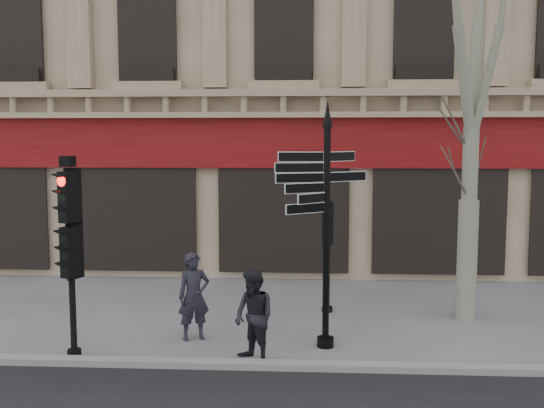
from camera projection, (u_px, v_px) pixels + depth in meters
The scene contains 7 objects.
ground at pixel (274, 340), 11.11m from camera, with size 80.00×80.00×0.00m, color slate.
kerb at pixel (269, 365), 9.71m from camera, with size 80.00×0.25×0.12m, color gray.
fingerpost at pixel (327, 183), 10.47m from camera, with size 2.42×2.42×4.35m.
traffic_signal_main at pixel (70, 231), 10.06m from camera, with size 0.45×0.39×3.40m.
traffic_signal_secondary at pixel (328, 235), 12.81m from camera, with size 0.44×0.34×2.37m.
pedestrian_a at pixel (194, 296), 11.10m from camera, with size 0.59×0.39×1.61m, color black.
pedestrian_b at pixel (254, 317), 9.94m from camera, with size 0.75×0.59×1.55m, color black.
Camera 1 is at (0.57, -10.77, 3.65)m, focal length 40.00 mm.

